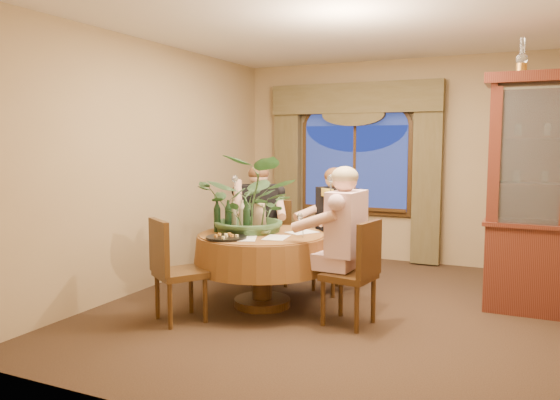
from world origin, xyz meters
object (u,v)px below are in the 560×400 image
at_px(oil_lamp_left, 522,56).
at_px(wine_bottle_3, 242,216).
at_px(wine_bottle_4, 246,218).
at_px(chair_back, 273,243).
at_px(person_pink, 346,244).
at_px(wine_bottle_0, 228,216).
at_px(person_back, 259,225).
at_px(person_scarf, 336,231).
at_px(wine_bottle_2, 233,214).
at_px(wine_bottle_1, 245,214).
at_px(chair_front_left, 180,270).
at_px(stoneware_vase, 260,217).
at_px(olive_bowl, 262,232).
at_px(dining_table, 262,270).
at_px(wine_bottle_5, 217,216).
at_px(centerpiece_plant, 254,167).
at_px(chair_back_right, 335,249).
at_px(chair_right, 349,273).

relative_size(oil_lamp_left, wine_bottle_3, 1.03).
bearing_deg(wine_bottle_4, chair_back, 100.01).
xyz_separation_m(person_pink, wine_bottle_0, (-1.27, 0.00, 0.19)).
xyz_separation_m(wine_bottle_0, wine_bottle_4, (0.22, -0.02, 0.00)).
distance_m(person_back, wine_bottle_4, 0.93).
xyz_separation_m(person_scarf, wine_bottle_2, (-0.89, -0.71, 0.22)).
xyz_separation_m(person_back, wine_bottle_1, (0.17, -0.63, 0.21)).
height_order(chair_front_left, wine_bottle_1, wine_bottle_1).
distance_m(person_pink, stoneware_vase, 1.04).
relative_size(olive_bowl, wine_bottle_4, 0.50).
height_order(person_back, wine_bottle_1, person_back).
distance_m(person_back, stoneware_vase, 0.74).
xyz_separation_m(person_scarf, wine_bottle_0, (-0.87, -0.84, 0.22)).
distance_m(dining_table, olive_bowl, 0.41).
height_order(person_pink, olive_bowl, person_pink).
bearing_deg(olive_bowl, wine_bottle_0, 178.69).
bearing_deg(wine_bottle_3, person_pink, -3.37).
bearing_deg(wine_bottle_5, wine_bottle_1, 49.99).
bearing_deg(person_scarf, person_back, 34.12).
bearing_deg(wine_bottle_1, olive_bowl, -33.92).
xyz_separation_m(chair_front_left, person_pink, (1.39, 0.68, 0.25)).
bearing_deg(centerpiece_plant, person_back, 113.43).
bearing_deg(chair_back, stoneware_vase, 86.40).
bearing_deg(centerpiece_plant, chair_back_right, 48.93).
relative_size(wine_bottle_1, wine_bottle_5, 1.00).
relative_size(dining_table, chair_back, 1.44).
distance_m(dining_table, wine_bottle_2, 0.66).
bearing_deg(wine_bottle_4, chair_back_right, 55.04).
height_order(oil_lamp_left, wine_bottle_5, oil_lamp_left).
height_order(person_pink, wine_bottle_3, person_pink).
height_order(person_scarf, wine_bottle_1, person_scarf).
height_order(oil_lamp_left, stoneware_vase, oil_lamp_left).
distance_m(centerpiece_plant, wine_bottle_4, 0.53).
distance_m(person_scarf, stoneware_vase, 0.92).
xyz_separation_m(olive_bowl, wine_bottle_5, (-0.50, -0.03, 0.14)).
xyz_separation_m(olive_bowl, wine_bottle_3, (-0.27, 0.07, 0.14)).
height_order(dining_table, chair_right, chair_right).
xyz_separation_m(chair_front_left, person_back, (0.05, 1.50, 0.22)).
bearing_deg(chair_right, wine_bottle_0, 94.78).
relative_size(person_pink, wine_bottle_5, 4.40).
height_order(person_back, olive_bowl, person_back).
bearing_deg(chair_front_left, wine_bottle_4, 95.49).
distance_m(chair_back, wine_bottle_3, 0.97).
bearing_deg(chair_front_left, chair_back_right, 91.32).
xyz_separation_m(stoneware_vase, wine_bottle_1, (-0.17, 0.01, 0.02)).
bearing_deg(wine_bottle_4, wine_bottle_0, 173.71).
xyz_separation_m(chair_front_left, centerpiece_plant, (0.34, 0.82, 0.93)).
height_order(person_back, wine_bottle_2, person_back).
bearing_deg(chair_right, olive_bowl, 93.33).
bearing_deg(person_back, stoneware_vase, 88.54).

